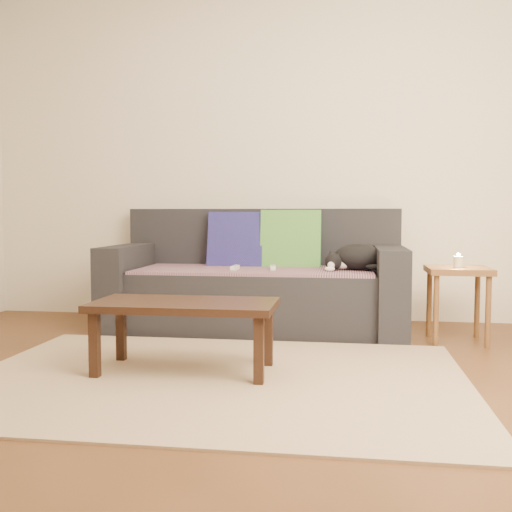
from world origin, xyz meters
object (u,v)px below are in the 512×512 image
(sofa, at_px, (257,285))
(wii_remote_a, at_px, (235,268))
(wii_remote_b, at_px, (273,268))
(side_table, at_px, (458,280))
(cat, at_px, (356,258))
(coffee_table, at_px, (184,310))

(sofa, xyz_separation_m, wii_remote_a, (-0.12, -0.22, 0.15))
(wii_remote_b, bearing_deg, side_table, -103.49)
(sofa, height_order, wii_remote_a, sofa)
(sofa, xyz_separation_m, wii_remote_b, (0.14, -0.18, 0.15))
(wii_remote_b, bearing_deg, cat, -89.90)
(wii_remote_a, xyz_separation_m, side_table, (1.48, -0.09, -0.05))
(wii_remote_a, height_order, wii_remote_b, same)
(wii_remote_a, distance_m, wii_remote_b, 0.27)
(coffee_table, bearing_deg, wii_remote_b, 74.14)
(sofa, xyz_separation_m, cat, (0.71, -0.11, 0.22))
(coffee_table, bearing_deg, cat, 53.53)
(cat, xyz_separation_m, side_table, (0.65, -0.21, -0.13))
(sofa, relative_size, wii_remote_b, 14.00)
(side_table, bearing_deg, cat, 162.03)
(sofa, height_order, coffee_table, sofa)
(side_table, bearing_deg, coffee_table, -146.92)
(cat, relative_size, wii_remote_a, 2.90)
(cat, distance_m, wii_remote_a, 0.85)
(wii_remote_b, relative_size, side_table, 0.31)
(sofa, distance_m, wii_remote_a, 0.29)
(side_table, distance_m, coffee_table, 1.84)
(wii_remote_a, height_order, side_table, side_table)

